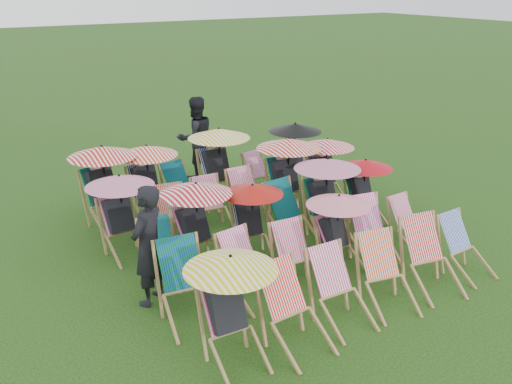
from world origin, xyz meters
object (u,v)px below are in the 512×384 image
person_left (148,246)px  person_rear (196,138)px  deckchair_5 (467,247)px  deckchair_29 (295,154)px  deckchair_0 (232,309)px

person_left → person_rear: person_rear is taller
deckchair_5 → person_rear: (-1.47, 6.17, 0.47)m
deckchair_5 → deckchair_29: size_ratio=0.66×
deckchair_29 → person_rear: size_ratio=0.74×
deckchair_0 → deckchair_29: deckchair_29 is taller
deckchair_5 → person_rear: size_ratio=0.49×
deckchair_0 → deckchair_5: deckchair_0 is taller
deckchair_0 → deckchair_29: 6.12m
person_left → person_rear: 5.27m
person_rear → deckchair_29: bearing=130.6°
deckchair_0 → person_left: bearing=102.1°
deckchair_0 → deckchair_29: bearing=49.3°
deckchair_0 → person_rear: bearing=68.9°
deckchair_5 → person_rear: 6.36m
deckchair_29 → person_left: bearing=-142.3°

